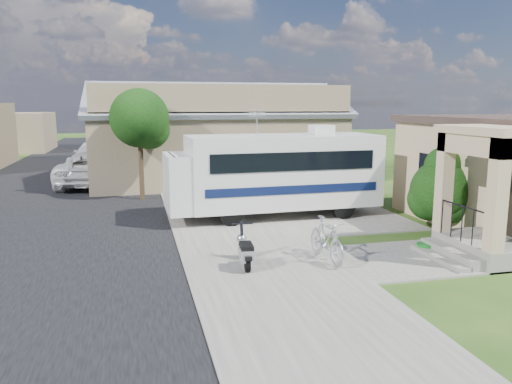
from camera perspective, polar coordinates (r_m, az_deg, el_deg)
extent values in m
plane|color=#1D3F10|center=(13.27, 4.70, -7.29)|extent=(120.00, 120.00, 0.00)
cube|color=black|center=(22.63, -22.28, -0.73)|extent=(9.00, 80.00, 0.02)
cube|color=#5E5C54|center=(22.56, -5.76, 0.00)|extent=(4.00, 80.00, 0.06)
cube|color=#5E5C54|center=(17.85, 4.73, -2.68)|extent=(7.00, 6.00, 0.05)
cube|color=#5E5C54|center=(13.64, 18.21, -7.17)|extent=(4.00, 3.00, 0.05)
cube|color=black|center=(17.66, 19.05, 2.19)|extent=(0.04, 1.10, 1.20)
cube|color=#5E5C54|center=(14.31, 24.72, -5.87)|extent=(1.60, 2.40, 0.50)
cube|color=#5E5C54|center=(13.75, 21.40, -6.66)|extent=(0.40, 2.16, 0.32)
cube|color=#5E5C54|center=(13.57, 20.16, -7.14)|extent=(0.35, 2.16, 0.16)
cube|color=tan|center=(14.42, 20.73, 1.03)|extent=(0.35, 0.35, 2.70)
cube|color=tan|center=(12.81, 25.87, -0.39)|extent=(0.35, 0.35, 2.70)
cube|color=tan|center=(13.47, 23.47, 4.98)|extent=(0.35, 2.40, 0.50)
cube|color=tan|center=(13.97, 26.29, 6.37)|extent=(2.10, 2.70, 0.20)
cylinder|color=black|center=(13.60, 22.59, -1.52)|extent=(0.04, 1.70, 0.04)
cube|color=#79614B|center=(26.41, -4.89, 5.35)|extent=(12.00, 8.00, 3.60)
cube|color=slate|center=(24.35, -4.23, 10.50)|extent=(12.50, 4.40, 1.78)
cube|color=slate|center=(28.30, -5.59, 10.41)|extent=(12.50, 4.40, 1.78)
cube|color=slate|center=(26.34, -4.99, 11.98)|extent=(12.50, 0.50, 0.22)
cube|color=#79614B|center=(22.48, -3.41, 10.55)|extent=(11.76, 0.20, 1.30)
cube|color=#79614B|center=(47.36, -27.24, 6.10)|extent=(8.00, 7.00, 3.20)
cylinder|color=#332516|center=(21.14, -12.99, 3.35)|extent=(0.20, 0.20, 3.15)
sphere|color=black|center=(21.02, -13.19, 8.23)|extent=(2.40, 2.40, 2.40)
sphere|color=black|center=(21.24, -12.06, 7.07)|extent=(1.68, 1.68, 1.68)
cylinder|color=#332516|center=(31.10, -13.29, 5.54)|extent=(0.20, 0.20, 3.29)
sphere|color=black|center=(31.01, -13.43, 9.00)|extent=(2.40, 2.40, 2.40)
sphere|color=black|center=(31.23, -12.66, 8.17)|extent=(1.68, 1.68, 1.68)
cylinder|color=#332516|center=(40.09, -13.42, 6.28)|extent=(0.20, 0.20, 3.01)
sphere|color=black|center=(40.02, -13.52, 8.74)|extent=(2.40, 2.40, 2.40)
sphere|color=black|center=(40.23, -12.92, 8.16)|extent=(1.68, 1.68, 1.68)
cube|color=silver|center=(17.47, 3.10, 2.48)|extent=(6.68, 2.58, 2.45)
cube|color=silver|center=(16.70, -8.96, 1.05)|extent=(0.83, 2.27, 1.89)
cube|color=black|center=(16.61, -9.59, 2.79)|extent=(0.12, 2.01, 0.85)
cube|color=black|center=(16.29, 4.47, 3.49)|extent=(5.61, 0.22, 0.61)
cube|color=black|center=(18.54, 1.93, 4.31)|extent=(5.61, 0.22, 0.61)
cube|color=#0B1438|center=(16.43, 4.42, 0.26)|extent=(5.94, 0.22, 0.28)
cube|color=#0B1438|center=(18.66, 1.92, 1.46)|extent=(5.94, 0.22, 0.28)
cube|color=silver|center=(17.84, 7.49, 7.08)|extent=(0.78, 0.69, 0.33)
cylinder|color=#A5A6AD|center=(17.05, 0.12, 8.05)|extent=(0.04, 0.04, 0.94)
cylinder|color=black|center=(16.13, -2.89, -2.58)|extent=(0.76, 0.29, 0.76)
cylinder|color=black|center=(18.12, -4.34, -1.19)|extent=(0.76, 0.29, 0.76)
cylinder|color=black|center=(17.42, 9.94, -1.77)|extent=(0.76, 0.29, 0.76)
cylinder|color=black|center=(19.27, 7.29, -0.56)|extent=(0.76, 0.29, 0.76)
cylinder|color=#332516|center=(16.80, 20.29, -2.81)|extent=(0.16, 0.16, 0.78)
sphere|color=black|center=(16.63, 20.48, 0.14)|extent=(1.95, 1.95, 1.95)
sphere|color=black|center=(17.03, 21.10, 1.66)|extent=(1.56, 1.56, 1.56)
sphere|color=black|center=(16.68, 19.21, -0.77)|extent=(1.37, 1.37, 1.37)
sphere|color=black|center=(16.58, 21.52, -1.33)|extent=(1.17, 1.17, 1.17)
sphere|color=black|center=(16.53, 20.64, 2.81)|extent=(1.17, 1.17, 1.17)
cylinder|color=black|center=(11.78, -0.99, -8.15)|extent=(0.15, 0.42, 0.42)
cylinder|color=black|center=(12.76, -1.65, -6.71)|extent=(0.15, 0.42, 0.42)
cube|color=#A5A6AD|center=(12.21, -1.31, -7.21)|extent=(0.32, 0.54, 0.08)
cube|color=#A5A6AD|center=(11.81, -1.06, -7.14)|extent=(0.36, 0.54, 0.28)
cube|color=black|center=(11.80, -1.10, -6.20)|extent=(0.33, 0.59, 0.11)
cube|color=black|center=(11.60, -0.90, -7.57)|extent=(0.18, 0.20, 0.09)
cylinder|color=black|center=(12.60, -1.62, -5.15)|extent=(0.10, 0.32, 0.79)
sphere|color=#A5A6AD|center=(12.68, -1.66, -5.36)|extent=(0.26, 0.26, 0.26)
sphere|color=black|center=(12.75, -1.70, -5.27)|extent=(0.11, 0.11, 0.11)
cylinder|color=black|center=(12.43, -1.58, -3.65)|extent=(0.52, 0.08, 0.03)
cube|color=black|center=(12.73, -1.65, -6.22)|extent=(0.15, 0.27, 0.06)
imported|color=#A5A6AD|center=(12.65, 8.03, -5.65)|extent=(0.67, 1.85, 1.09)
imported|color=silver|center=(25.73, -17.73, 2.62)|extent=(3.75, 6.38, 1.67)
imported|color=silver|center=(31.87, -17.73, 4.00)|extent=(3.36, 6.20, 1.71)
cylinder|color=#14681D|center=(14.28, 18.76, -6.13)|extent=(0.45, 0.45, 0.20)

